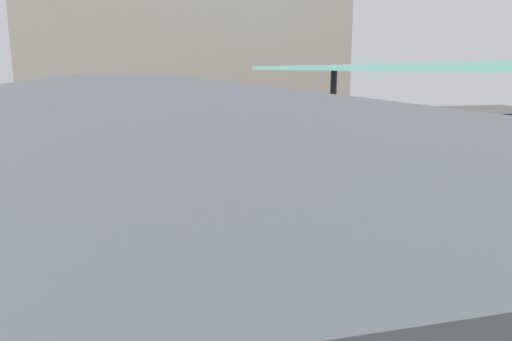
% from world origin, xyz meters
% --- Properties ---
extents(ground_plane, '(80.00, 80.00, 0.00)m').
position_xyz_m(ground_plane, '(0.00, 0.00, 0.00)').
color(ground_plane, '#383835').
extents(platform_left, '(4.40, 28.00, 1.00)m').
position_xyz_m(platform_left, '(-3.80, 0.00, 0.50)').
color(platform_left, gray).
rests_on(platform_left, ground_plane).
extents(platform_right, '(4.40, 28.00, 1.00)m').
position_xyz_m(platform_right, '(3.80, 0.00, 0.50)').
color(platform_right, gray).
rests_on(platform_right, ground_plane).
extents(track_ballast, '(3.20, 28.00, 0.20)m').
position_xyz_m(track_ballast, '(0.00, 0.00, 0.10)').
color(track_ballast, '#423F3D').
rests_on(track_ballast, ground_plane).
extents(rail_near_side, '(0.08, 28.00, 0.14)m').
position_xyz_m(rail_near_side, '(-0.72, 0.00, 0.27)').
color(rail_near_side, slate).
rests_on(rail_near_side, track_ballast).
extents(rail_far_side, '(0.08, 28.00, 0.14)m').
position_xyz_m(rail_far_side, '(0.72, 0.00, 0.27)').
color(rail_far_side, slate).
rests_on(rail_far_side, track_ballast).
extents(commuter_train, '(2.78, 10.28, 3.10)m').
position_xyz_m(commuter_train, '(0.00, 5.50, 1.73)').
color(commuter_train, '#38428C').
rests_on(commuter_train, track_ballast).
extents(canopy_left, '(4.18, 21.00, 3.01)m').
position_xyz_m(canopy_left, '(-3.80, 1.40, 3.89)').
color(canopy_left, '#333335').
rests_on(canopy_left, platform_left).
extents(canopy_right, '(4.18, 21.00, 3.37)m').
position_xyz_m(canopy_right, '(3.80, 1.40, 4.25)').
color(canopy_right, '#333335').
rests_on(canopy_right, platform_right).
extents(platform_bench, '(1.40, 0.41, 0.86)m').
position_xyz_m(platform_bench, '(3.52, 3.07, 1.46)').
color(platform_bench, black).
rests_on(platform_bench, platform_right).
extents(platform_sign, '(0.90, 0.08, 2.21)m').
position_xyz_m(platform_sign, '(5.08, 0.21, 2.62)').
color(platform_sign, '#262628').
rests_on(platform_sign, platform_right).
extents(litter_bin, '(0.44, 0.44, 0.80)m').
position_xyz_m(litter_bin, '(3.34, 1.07, 1.40)').
color(litter_bin, maroon).
rests_on(litter_bin, platform_right).
extents(station_building_backdrop, '(18.00, 6.00, 11.00)m').
position_xyz_m(station_building_backdrop, '(-0.04, 20.00, 5.50)').
color(station_building_backdrop, '#A89E8E').
rests_on(station_building_backdrop, ground_plane).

